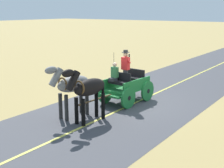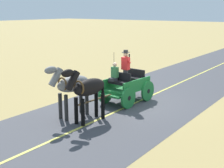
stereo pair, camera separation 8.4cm
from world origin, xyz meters
name	(u,v)px [view 2 (the right image)]	position (x,y,z in m)	size (l,w,h in m)	color
ground_plane	(136,103)	(0.00, 0.00, 0.00)	(200.00, 200.00, 0.00)	tan
road_surface	(136,103)	(0.00, 0.00, 0.00)	(6.02, 160.00, 0.01)	#424247
road_centre_stripe	(136,103)	(0.00, 0.00, 0.01)	(0.12, 160.00, 0.00)	#DBCC4C
horse_drawn_carriage	(126,85)	(0.42, 0.21, 0.82)	(1.55, 4.52, 2.50)	#1E7233
horse_near_side	(87,89)	(0.17, 3.26, 1.32)	(0.70, 2.14, 2.21)	black
horse_off_side	(71,85)	(1.06, 3.21, 1.32)	(0.74, 2.14, 2.21)	gray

